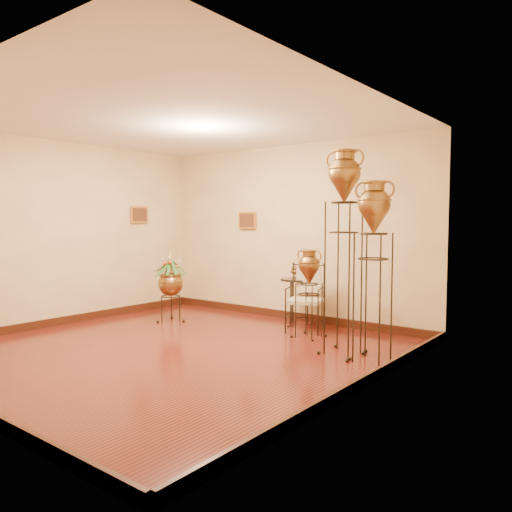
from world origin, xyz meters
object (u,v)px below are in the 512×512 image
Objects in this scene: side_table at (297,301)px; amphora_tall at (344,250)px; armchair at (305,298)px; amphora_mid at (373,270)px; planter_urn at (171,281)px.

amphora_tall is at bearing -37.89° from side_table.
armchair is at bearing 143.13° from amphora_tall.
amphora_tall is at bearing 166.86° from amphora_mid.
side_table is at bearing 29.65° from planter_urn.
amphora_tall reaches higher than planter_urn.
amphora_tall is at bearing -56.26° from armchair.
planter_urn is at bearing -150.35° from side_table.
amphora_tall is 1.19× the size of amphora_mid.
amphora_mid reaches higher than side_table.
planter_urn is at bearing 177.28° from amphora_mid.
side_table is at bearing 147.05° from amphora_mid.
amphora_tall is 2.72× the size of side_table.
amphora_tall is 1.48m from armchair.
amphora_mid is at bearing -50.24° from armchair.
planter_urn is at bearing 179.08° from armchair.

